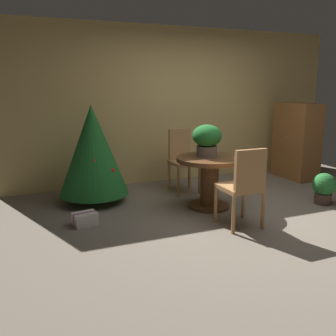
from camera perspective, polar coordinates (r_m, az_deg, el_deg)
ground_plane at (r=4.94m, az=12.23°, el=-7.31°), size 6.60×6.60×0.00m
back_wall_panel at (r=6.57m, az=1.67°, el=9.52°), size 6.00×0.10×2.60m
round_dining_table at (r=5.10m, az=6.36°, el=-0.98°), size 0.91×0.91×0.71m
flower_vase at (r=5.06m, az=5.96°, el=4.49°), size 0.40×0.40×0.43m
wooden_chair_near at (r=4.42m, az=11.48°, el=-2.35°), size 0.44×0.45×0.96m
wooden_chair_far at (r=5.86m, az=2.18°, el=1.66°), size 0.40×0.41×0.98m
holiday_tree at (r=5.35m, az=-11.40°, el=2.69°), size 0.98×0.98×1.39m
gift_box_cream at (r=4.66m, az=-12.53°, el=-7.56°), size 0.31×0.25×0.15m
wooden_cabinet at (r=7.08m, az=18.98°, el=3.93°), size 0.46×0.82×1.34m
potted_plant at (r=5.72m, az=22.67°, el=-2.73°), size 0.32×0.32×0.44m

